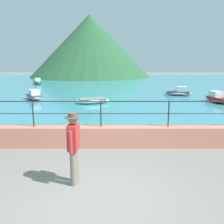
# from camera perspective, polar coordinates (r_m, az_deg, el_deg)

# --- Properties ---
(ground_plane) EXTENTS (120.00, 120.00, 0.00)m
(ground_plane) POSITION_cam_1_polar(r_m,az_deg,el_deg) (5.57, -4.31, -19.30)
(ground_plane) COLOR slate
(promenade_wall) EXTENTS (20.00, 0.56, 0.70)m
(promenade_wall) POSITION_cam_1_polar(r_m,az_deg,el_deg) (8.36, -2.80, -5.75)
(promenade_wall) COLOR tan
(promenade_wall) RESTS_ON ground
(railing) EXTENTS (18.44, 0.04, 0.90)m
(railing) POSITION_cam_1_polar(r_m,az_deg,el_deg) (8.11, -2.87, 0.90)
(railing) COLOR #282623
(railing) RESTS_ON promenade_wall
(lake_water) EXTENTS (64.00, 44.32, 0.06)m
(lake_water) POSITION_cam_1_polar(r_m,az_deg,el_deg) (30.73, -0.91, 6.60)
(lake_water) COLOR teal
(lake_water) RESTS_ON ground
(hill_main) EXTENTS (22.22, 22.22, 11.22)m
(hill_main) POSITION_cam_1_polar(r_m,az_deg,el_deg) (46.12, -5.42, 15.28)
(hill_main) COLOR #285633
(hill_main) RESTS_ON ground
(person_walking) EXTENTS (0.38, 0.57, 1.75)m
(person_walking) POSITION_cam_1_polar(r_m,az_deg,el_deg) (5.73, -9.29, -7.69)
(person_walking) COLOR slate
(person_walking) RESTS_ON ground
(boat_0) EXTENTS (1.82, 2.46, 0.76)m
(boat_0) POSITION_cam_1_polar(r_m,az_deg,el_deg) (32.18, -17.48, 6.83)
(boat_0) COLOR #338C59
(boat_0) RESTS_ON lake_water
(boat_1) EXTENTS (2.44, 1.36, 0.76)m
(boat_1) POSITION_cam_1_polar(r_m,az_deg,el_deg) (21.10, 15.39, 4.54)
(boat_1) COLOR gray
(boat_1) RESTS_ON lake_water
(boat_4) EXTENTS (2.46, 1.52, 0.36)m
(boat_4) POSITION_cam_1_polar(r_m,az_deg,el_deg) (16.46, -4.79, 2.70)
(boat_4) COLOR white
(boat_4) RESTS_ON lake_water
(boat_5) EXTENTS (2.02, 2.42, 0.76)m
(boat_5) POSITION_cam_1_polar(r_m,az_deg,el_deg) (19.11, -18.29, 3.64)
(boat_5) COLOR gray
(boat_5) RESTS_ON lake_water
(boat_6) EXTENTS (1.38, 2.44, 0.76)m
(boat_6) POSITION_cam_1_polar(r_m,az_deg,el_deg) (18.45, 23.50, 2.97)
(boat_6) COLOR red
(boat_6) RESTS_ON lake_water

